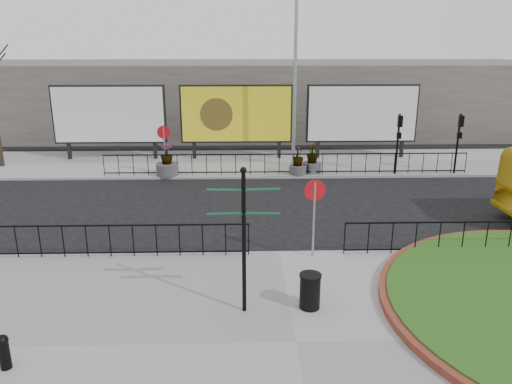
{
  "coord_description": "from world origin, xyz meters",
  "views": [
    {
      "loc": [
        -1.15,
        -14.66,
        6.66
      ],
      "look_at": [
        -0.73,
        1.22,
        1.73
      ],
      "focal_mm": 35.0,
      "sensor_mm": 36.0,
      "label": 1
    }
  ],
  "objects_px": {
    "lamp_post": "(295,76)",
    "litter_bin": "(310,291)",
    "planter_b": "(298,163)",
    "planter_c": "(312,160)",
    "bollard": "(4,350)",
    "fingerpost_sign": "(244,227)",
    "planter_a": "(167,164)",
    "billboard_mid": "(236,114)"
  },
  "relations": [
    {
      "from": "lamp_post",
      "to": "litter_bin",
      "type": "relative_size",
      "value": 10.03
    },
    {
      "from": "planter_b",
      "to": "lamp_post",
      "type": "bearing_deg",
      "value": 92.58
    },
    {
      "from": "litter_bin",
      "to": "planter_c",
      "type": "distance_m",
      "value": 13.37
    },
    {
      "from": "lamp_post",
      "to": "bollard",
      "type": "height_order",
      "value": "lamp_post"
    },
    {
      "from": "planter_c",
      "to": "planter_b",
      "type": "bearing_deg",
      "value": -155.81
    },
    {
      "from": "litter_bin",
      "to": "planter_c",
      "type": "bearing_deg",
      "value": 82.09
    },
    {
      "from": "bollard",
      "to": "fingerpost_sign",
      "type": "bearing_deg",
      "value": 23.59
    },
    {
      "from": "planter_a",
      "to": "billboard_mid",
      "type": "bearing_deg",
      "value": 46.18
    },
    {
      "from": "lamp_post",
      "to": "planter_c",
      "type": "height_order",
      "value": "lamp_post"
    },
    {
      "from": "planter_a",
      "to": "planter_c",
      "type": "height_order",
      "value": "planter_a"
    },
    {
      "from": "lamp_post",
      "to": "planter_c",
      "type": "bearing_deg",
      "value": -56.54
    },
    {
      "from": "planter_b",
      "to": "planter_c",
      "type": "relative_size",
      "value": 0.91
    },
    {
      "from": "planter_a",
      "to": "planter_b",
      "type": "distance_m",
      "value": 6.49
    },
    {
      "from": "bollard",
      "to": "planter_a",
      "type": "bearing_deg",
      "value": 85.58
    },
    {
      "from": "bollard",
      "to": "litter_bin",
      "type": "height_order",
      "value": "litter_bin"
    },
    {
      "from": "lamp_post",
      "to": "planter_a",
      "type": "xyz_separation_m",
      "value": [
        -6.42,
        -1.58,
        -4.13
      ]
    },
    {
      "from": "billboard_mid",
      "to": "planter_b",
      "type": "relative_size",
      "value": 4.33
    },
    {
      "from": "fingerpost_sign",
      "to": "planter_c",
      "type": "relative_size",
      "value": 2.36
    },
    {
      "from": "bollard",
      "to": "planter_a",
      "type": "xyz_separation_m",
      "value": [
        1.17,
        15.17,
        0.16
      ]
    },
    {
      "from": "fingerpost_sign",
      "to": "planter_a",
      "type": "distance_m",
      "value": 13.64
    },
    {
      "from": "fingerpost_sign",
      "to": "planter_a",
      "type": "xyz_separation_m",
      "value": [
        -3.76,
        13.01,
        -1.66
      ]
    },
    {
      "from": "fingerpost_sign",
      "to": "bollard",
      "type": "xyz_separation_m",
      "value": [
        -4.94,
        -2.16,
        -1.82
      ]
    },
    {
      "from": "lamp_post",
      "to": "bollard",
      "type": "xyz_separation_m",
      "value": [
        -7.59,
        -16.75,
        -4.28
      ]
    },
    {
      "from": "bollard",
      "to": "planter_a",
      "type": "distance_m",
      "value": 15.21
    },
    {
      "from": "fingerpost_sign",
      "to": "bollard",
      "type": "height_order",
      "value": "fingerpost_sign"
    },
    {
      "from": "planter_a",
      "to": "lamp_post",
      "type": "bearing_deg",
      "value": 13.86
    },
    {
      "from": "bollard",
      "to": "lamp_post",
      "type": "bearing_deg",
      "value": 65.62
    },
    {
      "from": "fingerpost_sign",
      "to": "planter_b",
      "type": "distance_m",
      "value": 13.38
    },
    {
      "from": "fingerpost_sign",
      "to": "litter_bin",
      "type": "relative_size",
      "value": 4.03
    },
    {
      "from": "billboard_mid",
      "to": "bollard",
      "type": "relative_size",
      "value": 8.01
    },
    {
      "from": "lamp_post",
      "to": "planter_b",
      "type": "height_order",
      "value": "lamp_post"
    },
    {
      "from": "planter_c",
      "to": "bollard",
      "type": "bearing_deg",
      "value": -118.54
    },
    {
      "from": "fingerpost_sign",
      "to": "lamp_post",
      "type": "bearing_deg",
      "value": 82.79
    },
    {
      "from": "fingerpost_sign",
      "to": "planter_c",
      "type": "xyz_separation_m",
      "value": [
        3.49,
        13.33,
        -1.63
      ]
    },
    {
      "from": "planter_b",
      "to": "billboard_mid",
      "type": "bearing_deg",
      "value": 130.77
    },
    {
      "from": "lamp_post",
      "to": "bollard",
      "type": "distance_m",
      "value": 18.88
    },
    {
      "from": "fingerpost_sign",
      "to": "bollard",
      "type": "bearing_deg",
      "value": -153.3
    },
    {
      "from": "lamp_post",
      "to": "planter_b",
      "type": "distance_m",
      "value": 4.43
    },
    {
      "from": "planter_b",
      "to": "planter_c",
      "type": "bearing_deg",
      "value": 24.19
    },
    {
      "from": "litter_bin",
      "to": "planter_c",
      "type": "height_order",
      "value": "planter_c"
    },
    {
      "from": "planter_b",
      "to": "bollard",
      "type": "bearing_deg",
      "value": -116.84
    },
    {
      "from": "billboard_mid",
      "to": "lamp_post",
      "type": "distance_m",
      "value": 4.23
    }
  ]
}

